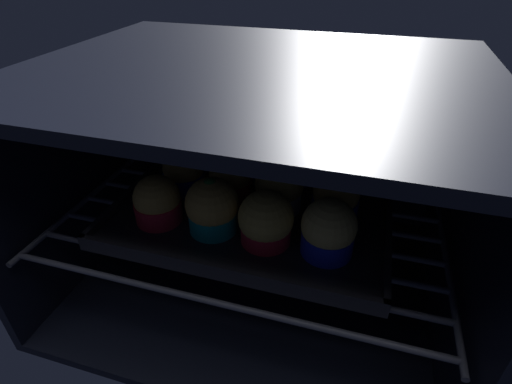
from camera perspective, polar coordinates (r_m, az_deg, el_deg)
name	(u,v)px	position (r cm, az deg, el deg)	size (l,w,h in cm)	color
oven_cavity	(264,177)	(62.04, 1.21, 2.21)	(59.00, 47.00, 37.00)	black
oven_rack	(257,209)	(60.49, 0.09, -2.54)	(54.80, 42.00, 0.80)	#444756
baking_tray	(256,205)	(59.60, 0.00, -1.88)	(39.37, 31.51, 2.20)	black
muffin_row0_col0	(157,202)	(55.82, -14.19, -1.40)	(6.59, 6.59, 6.89)	red
muffin_row0_col1	(212,208)	(52.32, -6.41, -2.27)	(7.16, 7.16, 8.08)	#0C8C84
muffin_row0_col2	(266,221)	(50.25, 1.45, -4.24)	(7.24, 7.24, 7.39)	red
muffin_row0_col3	(328,230)	(49.16, 10.53, -5.45)	(6.90, 6.90, 7.65)	#1928B7
muffin_row1_col0	(184,172)	(61.69, -10.49, 2.95)	(6.59, 6.59, 7.25)	#1928B7
muffin_row1_col1	(231,178)	(58.91, -3.70, 2.02)	(6.59, 6.59, 7.73)	red
muffin_row1_col2	(279,187)	(56.36, 3.39, 0.79)	(7.17, 7.17, 7.85)	silver
muffin_row1_col3	(336,197)	(55.68, 11.55, -0.69)	(6.59, 6.59, 7.31)	#1928B7
muffin_row2_col0	(202,149)	(67.81, -7.95, 6.22)	(6.80, 6.80, 7.49)	#1928B7
muffin_row2_col1	(246,154)	(64.80, -1.43, 5.53)	(7.14, 7.14, 8.00)	#1928B7
muffin_row2_col2	(293,163)	(63.67, 5.47, 4.26)	(6.74, 6.74, 7.05)	#1928B7
muffin_row2_col3	(340,171)	(62.62, 12.22, 3.08)	(6.64, 6.64, 7.19)	#0C8C84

